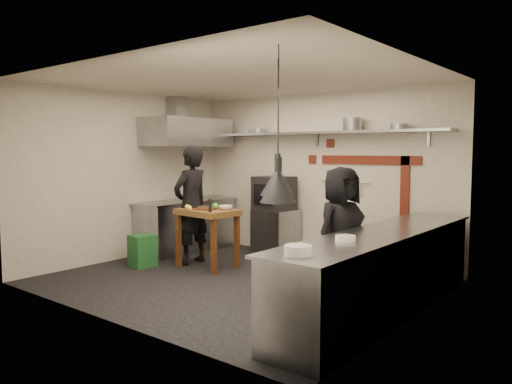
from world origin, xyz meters
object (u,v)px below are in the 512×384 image
Objects in this scene: green_bin at (142,251)px; chef_right at (341,233)px; combi_oven at (274,193)px; oven_stand at (276,232)px; chef_left at (191,205)px; prep_table at (208,238)px.

green_bin is 0.31× the size of chef_right.
combi_oven is 1.19× the size of green_bin.
chef_left is (-0.67, -1.39, 0.55)m from oven_stand.
chef_left reaches higher than prep_table.
green_bin is 3.36m from chef_right.
chef_right is at bearing 0.98° from prep_table.
chef_left reaches higher than oven_stand.
oven_stand is 2.72m from chef_right.
green_bin is 0.26× the size of chef_left.
prep_table is (-0.27, -1.44, 0.06)m from oven_stand.
green_bin is at bearing -140.37° from prep_table.
green_bin is at bearing -36.01° from chef_left.
oven_stand is at bearing 63.13° from chef_right.
chef_right is at bearing -30.19° from combi_oven.
prep_table is at bearing -95.31° from oven_stand.
combi_oven is (-0.01, -0.04, 0.69)m from oven_stand.
oven_stand is 1.35× the size of combi_oven.
chef_right reaches higher than green_bin.
chef_left is (-0.66, -1.35, -0.14)m from combi_oven.
combi_oven is 0.31× the size of chef_left.
chef_right is at bearing 84.61° from chef_left.
oven_stand is 1.46m from prep_table.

